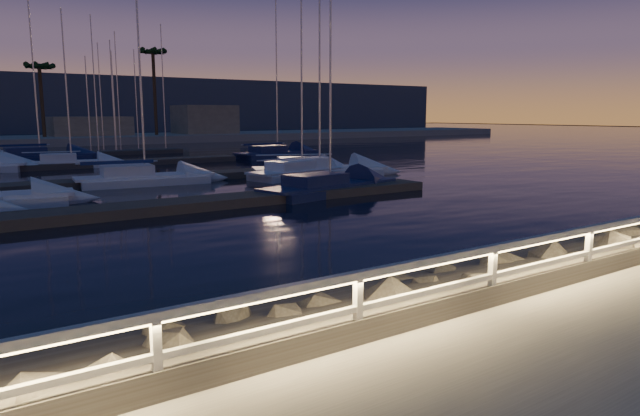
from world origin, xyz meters
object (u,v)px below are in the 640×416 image
Objects in this scene: sailboat_h at (327,186)px; sailboat_j at (69,162)px; sailboat_f at (142,177)px; sailboat_l at (276,153)px; sailboat_c at (316,169)px; sailboat_g at (300,171)px; guard_rail at (558,246)px; sailboat_k at (37,156)px.

sailboat_h is 1.18× the size of sailboat_j.
sailboat_j is at bearing 101.77° from sailboat_f.
sailboat_c is at bearing -119.10° from sailboat_l.
sailboat_g is 7.45m from sailboat_h.
sailboat_j is at bearing 92.53° from guard_rail.
sailboat_f is 1.11× the size of sailboat_j.
sailboat_f is at bearing 90.92° from guard_rail.
sailboat_l is (16.11, 13.19, -0.01)m from sailboat_f.
sailboat_c is at bearing 48.70° from sailboat_h.
sailboat_c is 1.00× the size of sailboat_k.
sailboat_j is 0.81× the size of sailboat_l.
sailboat_f is at bearing -84.50° from sailboat_k.
sailboat_c is 1.11× the size of sailboat_g.
guard_rail is 3.11× the size of sailboat_k.
sailboat_c reaches higher than sailboat_g.
sailboat_j is (-7.71, 21.83, -0.01)m from sailboat_h.
guard_rail is 38.33m from sailboat_j.
sailboat_g is 0.92× the size of sailboat_l.
guard_rail is 3.31× the size of sailboat_h.
guard_rail is at bearing -120.91° from sailboat_l.
sailboat_l reaches higher than sailboat_g.
sailboat_h is at bearing 69.92° from guard_rail.
sailboat_h is at bearing -98.80° from sailboat_c.
sailboat_h reaches higher than guard_rail.
sailboat_c reaches higher than sailboat_l.
sailboat_c is at bearing -60.63° from sailboat_k.
sailboat_g reaches higher than guard_rail.
sailboat_h is 24.01m from sailboat_l.
sailboat_c is at bearing -2.03° from sailboat_f.
sailboat_f is 0.94× the size of sailboat_h.
sailboat_l is (17.40, 0.14, 0.02)m from sailboat_j.
sailboat_h is (6.42, -8.77, -0.02)m from sailboat_f.
sailboat_h is (6.01, 16.45, -0.97)m from guard_rail.
sailboat_l is at bearing 90.95° from sailboat_c.
guard_rail is 17.54m from sailboat_h.
sailboat_k is (-2.29, 20.69, 0.01)m from sailboat_f.
sailboat_g is (8.78, 23.37, -0.96)m from guard_rail.
guard_rail is at bearing -122.96° from sailboat_g.
guard_rail is 3.91× the size of sailboat_j.
sailboat_f is 13.12m from sailboat_j.
sailboat_g is 18.23m from sailboat_j.
sailboat_k is at bearing 95.33° from sailboat_h.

